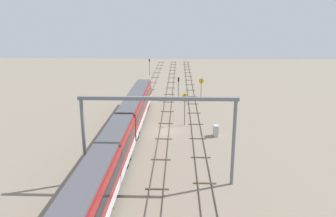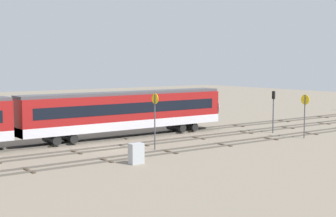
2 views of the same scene
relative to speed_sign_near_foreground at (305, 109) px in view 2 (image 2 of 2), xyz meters
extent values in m
plane|color=gray|center=(-19.94, 6.81, -3.17)|extent=(188.21, 188.21, 0.00)
cube|color=#59544C|center=(-19.94, 1.16, -3.09)|extent=(172.21, 0.07, 0.16)
cube|color=#59544C|center=(-19.94, 2.59, -3.09)|extent=(172.21, 0.07, 0.16)
cube|color=#473828|center=(-29.87, 1.87, -3.13)|extent=(0.24, 2.40, 0.08)
cube|color=#473828|center=(-23.25, 1.87, -3.13)|extent=(0.24, 2.40, 0.08)
cube|color=#473828|center=(-16.62, 1.87, -3.13)|extent=(0.24, 2.40, 0.08)
cube|color=#473828|center=(-10.00, 1.87, -3.13)|extent=(0.24, 2.40, 0.08)
cube|color=#473828|center=(-3.38, 1.87, -3.13)|extent=(0.24, 2.40, 0.08)
cube|color=#473828|center=(3.25, 1.87, -3.13)|extent=(0.24, 2.40, 0.08)
cube|color=#59544C|center=(-19.94, 6.09, -3.09)|extent=(172.21, 0.07, 0.16)
cube|color=#59544C|center=(-19.94, 7.53, -3.09)|extent=(172.21, 0.07, 0.16)
cube|color=#473828|center=(-23.52, 6.81, -3.13)|extent=(0.24, 2.40, 0.08)
cube|color=#473828|center=(-16.35, 6.81, -3.13)|extent=(0.24, 2.40, 0.08)
cube|color=#473828|center=(-9.17, 6.81, -3.13)|extent=(0.24, 2.40, 0.08)
cube|color=#473828|center=(-2.00, 6.81, -3.13)|extent=(0.24, 2.40, 0.08)
cube|color=#473828|center=(5.18, 6.81, -3.13)|extent=(0.24, 2.40, 0.08)
cube|color=#473828|center=(12.35, 6.81, -3.13)|extent=(0.24, 2.40, 0.08)
cube|color=#59544C|center=(-19.94, 11.03, -3.09)|extent=(172.21, 0.07, 0.16)
cube|color=#59544C|center=(-19.94, 12.46, -3.09)|extent=(172.21, 0.07, 0.16)
cube|color=#473828|center=(-24.24, 11.75, -3.13)|extent=(0.24, 2.40, 0.08)
cube|color=#473828|center=(-15.63, 11.75, -3.13)|extent=(0.24, 2.40, 0.08)
cube|color=#473828|center=(-7.02, 11.75, -3.13)|extent=(0.24, 2.40, 0.08)
cube|color=#473828|center=(1.59, 11.75, -3.13)|extent=(0.24, 2.40, 0.08)
cube|color=#473828|center=(10.20, 11.75, -3.13)|extent=(0.24, 2.40, 0.08)
cube|color=#473828|center=(18.81, 11.75, -3.13)|extent=(0.24, 2.40, 0.08)
cube|color=maroon|center=(-15.04, 11.75, -0.31)|extent=(24.00, 2.90, 3.60)
cube|color=silver|center=(-15.04, 11.75, -1.66)|extent=(24.00, 2.94, 0.90)
cube|color=#4C4C51|center=(-15.04, 11.75, 1.64)|extent=(24.00, 2.50, 0.30)
cube|color=black|center=(-15.04, 10.29, 0.13)|extent=(22.00, 0.04, 1.10)
cube|color=black|center=(-15.04, 13.21, 0.13)|extent=(22.00, 0.04, 1.10)
cylinder|color=black|center=(-23.62, 11.75, -2.56)|extent=(0.90, 2.70, 0.90)
cylinder|color=black|center=(-21.82, 11.75, -2.56)|extent=(0.90, 2.70, 0.90)
cylinder|color=black|center=(-8.26, 11.75, -2.56)|extent=(0.90, 2.70, 0.90)
cylinder|color=black|center=(-6.46, 11.75, -2.56)|extent=(0.90, 2.70, 0.90)
cone|color=silver|center=(-2.24, 11.75, -0.49)|extent=(1.60, 3.24, 3.24)
cylinder|color=#4C4C51|center=(-0.02, 0.00, -0.85)|extent=(0.12, 0.12, 4.62)
cylinder|color=yellow|center=(0.02, 0.00, 0.97)|extent=(0.05, 1.07, 1.07)
cube|color=black|center=(0.05, 0.00, 0.97)|extent=(0.02, 0.48, 0.12)
cylinder|color=#4C4C51|center=(-16.92, 3.73, -0.57)|extent=(0.12, 0.12, 5.19)
cylinder|color=yellow|center=(-16.88, 3.73, 1.59)|extent=(0.05, 0.98, 0.98)
cube|color=black|center=(-16.85, 3.73, 1.59)|extent=(0.02, 0.44, 0.12)
cylinder|color=#4C4C51|center=(0.43, 4.78, -1.21)|extent=(0.14, 0.14, 3.91)
cube|color=black|center=(0.43, 4.78, 1.19)|extent=(0.20, 0.32, 0.90)
sphere|color=green|center=(0.54, 4.78, 1.39)|extent=(0.20, 0.20, 0.20)
sphere|color=#262626|center=(0.54, 4.78, 0.99)|extent=(0.20, 0.20, 0.20)
cube|color=#B2B7BC|center=(-21.94, -0.80, -2.33)|extent=(1.13, 0.71, 1.66)
cube|color=#333333|center=(-21.37, -0.80, -2.08)|extent=(0.02, 0.50, 0.24)
camera|label=1|loc=(-67.54, 4.69, 13.56)|focal=34.89mm
camera|label=2|loc=(-43.95, -34.62, 5.01)|focal=54.58mm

